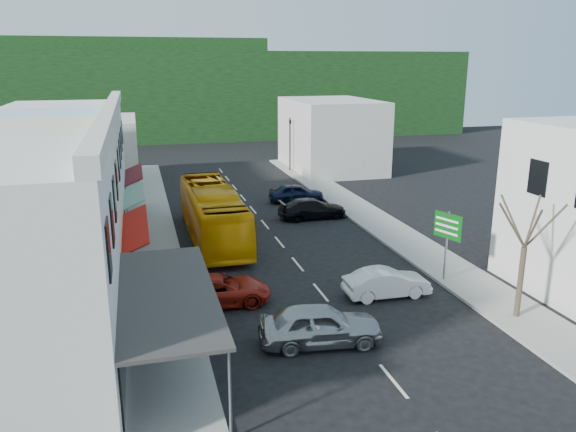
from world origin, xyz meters
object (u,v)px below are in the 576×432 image
object	(u,v)px
car_white	(387,282)
car_silver	(320,327)
bus	(213,215)
street_tree	(524,247)
direction_sign	(446,247)
car_red	(218,289)
traffic_signal	(290,145)
pedestrian_left	(179,273)

from	to	relation	value
car_white	car_silver	bearing A→B (deg)	129.53
bus	street_tree	world-z (taller)	street_tree
street_tree	direction_sign	bearing A→B (deg)	100.15
car_red	traffic_signal	xyz separation A→B (m)	(11.52, 29.62, 1.99)
car_silver	car_red	xyz separation A→B (m)	(-3.30, 4.80, 0.00)
pedestrian_left	bus	bearing A→B (deg)	-24.94
direction_sign	street_tree	xyz separation A→B (m)	(0.82, -4.60, 1.42)
pedestrian_left	traffic_signal	xyz separation A→B (m)	(13.10, 27.83, 1.69)
street_tree	traffic_signal	world-z (taller)	street_tree
car_white	traffic_signal	size ratio (longest dim) A/B	0.82
direction_sign	car_white	bearing A→B (deg)	174.50
car_white	traffic_signal	distance (m)	31.14
car_silver	car_white	xyz separation A→B (m)	(4.47, 3.57, 0.00)
direction_sign	pedestrian_left	bearing A→B (deg)	150.89
car_silver	car_white	bearing A→B (deg)	-44.50
traffic_signal	car_silver	bearing A→B (deg)	55.07
direction_sign	car_silver	bearing A→B (deg)	-170.62
bus	car_silver	world-z (taller)	bus
bus	traffic_signal	world-z (taller)	traffic_signal
bus	street_tree	distance (m)	18.41
car_silver	direction_sign	xyz separation A→B (m)	(8.02, 4.48, 1.12)
direction_sign	street_tree	bearing A→B (deg)	-99.66
street_tree	car_red	bearing A→B (deg)	157.97
direction_sign	car_red	bearing A→B (deg)	158.58
car_white	direction_sign	world-z (taller)	direction_sign
car_silver	direction_sign	size ratio (longest dim) A/B	1.21
bus	direction_sign	xyz separation A→B (m)	(10.21, -10.04, 0.27)
direction_sign	street_tree	world-z (taller)	street_tree
car_silver	traffic_signal	world-z (taller)	traffic_signal
car_white	pedestrian_left	world-z (taller)	pedestrian_left
car_silver	traffic_signal	bearing A→B (deg)	-6.60
car_silver	car_red	distance (m)	5.83
direction_sign	bus	bearing A→B (deg)	115.67
car_red	pedestrian_left	bearing A→B (deg)	43.39
car_red	traffic_signal	bearing A→B (deg)	-19.21
car_red	street_tree	distance (m)	13.35
pedestrian_left	traffic_signal	size ratio (longest dim) A/B	0.32
car_white	traffic_signal	world-z (taller)	traffic_signal
car_silver	traffic_signal	distance (m)	35.45
bus	pedestrian_left	size ratio (longest dim) A/B	6.82
bus	traffic_signal	bearing A→B (deg)	61.73
pedestrian_left	traffic_signal	bearing A→B (deg)	-31.37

